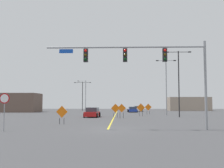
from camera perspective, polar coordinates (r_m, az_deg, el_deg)
The scene contains 18 objects.
ground at distance 21.51m, azimuth -0.88°, elevation -9.48°, with size 150.39×150.39×0.00m, color #444447.
road_centre_stripe at distance 63.20m, azimuth 0.99°, elevation -5.84°, with size 0.16×83.55×0.01m.
traffic_signal_assembly at distance 21.71m, azimuth 7.35°, elevation 4.69°, with size 12.59×0.44×6.92m.
stop_sign at distance 21.49m, azimuth -21.56°, elevation -3.99°, with size 0.76×0.07×2.78m.
street_lamp_far_left at distance 40.98m, azimuth 13.77°, elevation 1.14°, with size 3.71×0.24×9.68m.
street_lamp_near_left at distance 71.58m, azimuth -5.67°, elevation -2.07°, with size 2.24×0.24×7.94m.
street_lamp_near_right at distance 46.68m, azimuth 11.26°, elevation 0.25°, with size 3.39×0.24×9.35m.
street_lamp_far_right at distance 74.69m, azimuth -6.18°, elevation -1.92°, with size 4.60×0.24×7.78m.
construction_sign_median_near at distance 49.77m, azimuth 7.58°, elevation -4.93°, with size 1.24×0.11×1.92m.
construction_sign_right_shoulder at distance 43.40m, azimuth 6.04°, elevation -5.03°, with size 1.33×0.21×2.00m.
construction_sign_left_lane at distance 27.09m, azimuth -10.43°, elevation -5.92°, with size 1.16×0.22×1.79m.
construction_sign_median_far at distance 39.51m, azimuth 0.73°, elevation -5.20°, with size 1.29×0.18×1.95m.
construction_sign_right_lane at distance 37.04m, azimuth 2.03°, elevation -5.25°, with size 1.16×0.06×1.94m.
car_white_approaching at distance 67.95m, azimuth 5.41°, elevation -5.15°, with size 2.33×4.45×1.34m.
car_blue_near at distance 61.26m, azimuth 4.27°, elevation -5.34°, with size 2.16×4.55×1.24m.
car_red_passing at distance 40.14m, azimuth -4.13°, elevation -5.95°, with size 2.16×4.57×1.41m.
roadside_building_east at distance 76.50m, azimuth 15.72°, elevation -4.02°, with size 10.86×5.40×3.62m.
roadside_building_west at distance 66.01m, azimuth -18.43°, elevation -3.72°, with size 7.85×6.94×4.26m.
Camera 1 is at (1.04, -21.38, 2.06)m, focal length 43.78 mm.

